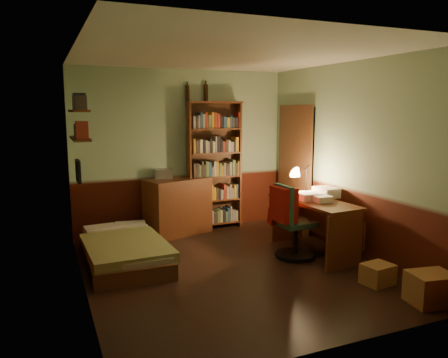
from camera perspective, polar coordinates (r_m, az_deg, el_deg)
name	(u,v)px	position (r m, az deg, el deg)	size (l,w,h in m)	color
floor	(232,269)	(5.57, 1.02, -11.73)	(3.50, 4.00, 0.02)	black
ceiling	(232,53)	(5.24, 1.10, 16.11)	(3.50, 4.00, 0.02)	silver
wall_back	(182,151)	(7.12, -5.50, 3.66)	(3.50, 0.02, 2.60)	#91B08C
wall_left	(79,174)	(4.82, -18.46, 0.63)	(0.02, 4.00, 2.60)	#91B08C
wall_right	(351,159)	(6.17, 16.20, 2.50)	(0.02, 4.00, 2.60)	#91B08C
wall_front	(336,196)	(3.53, 14.38, -2.15)	(3.50, 0.02, 2.60)	#91B08C
doorway	(296,169)	(7.23, 9.39, 1.27)	(0.06, 0.90, 2.00)	black
door_trim	(294,169)	(7.21, 9.15, 1.25)	(0.02, 0.98, 2.08)	#492A17
bed	(124,242)	(5.88, -12.96, -8.07)	(0.93, 1.74, 0.52)	#60753D
dresser	(178,206)	(6.98, -6.05, -3.57)	(1.00, 0.50, 0.89)	#532813
mini_stereo	(164,174)	(6.95, -7.85, 0.71)	(0.27, 0.21, 0.15)	#B2B2B7
bookshelf	(214,166)	(7.16, -1.29, 1.70)	(0.90, 0.28, 2.10)	#532813
bottle_left	(187,93)	(7.07, -4.80, 11.09)	(0.07, 0.07, 0.25)	black
bottle_right	(206,93)	(7.17, -2.39, 11.17)	(0.07, 0.07, 0.27)	black
desk	(313,227)	(6.15, 11.54, -6.13)	(0.58, 1.39, 0.75)	#532813
paper_stack	(326,192)	(6.32, 13.20, -1.69)	(0.25, 0.34, 0.14)	silver
desk_lamp	(306,173)	(6.54, 10.71, 0.75)	(0.18, 0.18, 0.59)	black
office_chair	(296,223)	(5.91, 9.37, -5.75)	(0.47, 0.41, 0.93)	#30553B
red_jacket	(289,175)	(5.51, 8.43, 0.54)	(0.21, 0.38, 0.45)	#A91610
wall_shelf_lower	(80,139)	(5.89, -18.29, 5.04)	(0.20, 0.90, 0.03)	#532813
wall_shelf_upper	(79,111)	(5.88, -18.46, 8.44)	(0.20, 0.90, 0.03)	#532813
framed_picture	(78,171)	(5.42, -18.52, 0.99)	(0.04, 0.32, 0.26)	black
cardboard_box_a	(431,288)	(5.06, 25.42, -12.78)	(0.43, 0.34, 0.32)	#9F6D3B
cardboard_box_b	(378,274)	(5.37, 19.44, -11.63)	(0.33, 0.27, 0.23)	#9F6D3B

